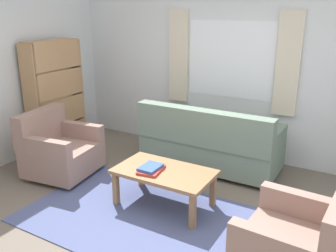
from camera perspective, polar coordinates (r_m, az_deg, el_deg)
The scene contains 10 objects.
ground_plane at distance 4.03m, azimuth -2.96°, elevation -14.52°, with size 6.24×6.24×0.00m, color #6B6056.
wall_back at distance 5.50m, azimuth 9.87°, elevation 8.73°, with size 5.32×0.12×2.60m, color silver.
window_with_curtains at distance 5.40m, azimuth 9.64°, elevation 10.18°, with size 1.98×0.07×1.40m.
area_rug at distance 4.03m, azimuth -2.96°, elevation -14.45°, with size 2.73×1.63×0.01m, color #4C5684.
couch at distance 5.08m, azimuth 6.35°, elevation -2.80°, with size 1.90×0.82×0.92m.
armchair_left at distance 5.09m, azimuth -16.81°, elevation -3.61°, with size 0.92×0.94×0.88m.
armchair_right at distance 3.23m, azimuth 20.17°, elevation -17.46°, with size 0.87×0.89×0.88m.
coffee_table at distance 4.11m, azimuth -0.60°, elevation -7.70°, with size 1.10×0.64×0.44m.
book_stack_on_table at distance 4.07m, azimuth -2.70°, elevation -6.72°, with size 0.27×0.35×0.06m.
bookshelf at distance 5.89m, azimuth -17.00°, elevation 3.49°, with size 0.30×0.94×1.72m.
Camera 1 is at (1.87, -2.83, 2.18)m, focal length 38.76 mm.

